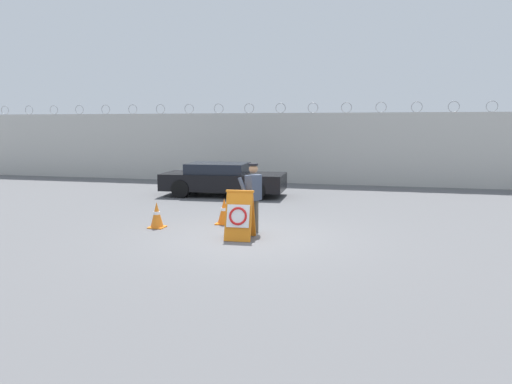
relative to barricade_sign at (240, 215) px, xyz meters
name	(u,v)px	position (x,y,z in m)	size (l,w,h in m)	color
ground_plane	(248,237)	(0.14, 0.22, -0.57)	(90.00, 90.00, 0.00)	#5B5B5E
perimeter_wall	(312,148)	(0.14, 11.37, 1.02)	(36.00, 0.30, 3.62)	beige
barricade_sign	(240,215)	(0.00, 0.00, 0.00)	(0.66, 0.75, 1.15)	orange
security_guard	(253,195)	(0.14, 0.73, 0.38)	(0.54, 0.60, 1.72)	#514C42
traffic_cone_near	(157,215)	(-2.43, 0.70, -0.24)	(0.39, 0.39, 0.67)	orange
traffic_cone_mid	(224,211)	(-0.89, 1.60, -0.23)	(0.42, 0.42, 0.70)	orange
parked_car_front_coupe	(223,179)	(-2.58, 6.71, 0.06)	(4.62, 2.10, 1.23)	black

